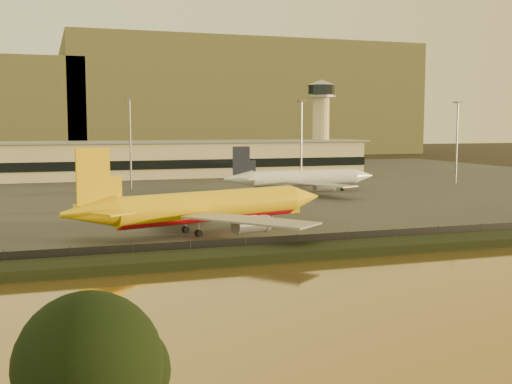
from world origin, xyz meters
TOP-DOWN VIEW (x-y plane):
  - ground at (0.00, 0.00)m, footprint 900.00×900.00m
  - embankment at (0.00, -17.00)m, footprint 320.00×7.00m
  - tarmac at (0.00, 95.00)m, footprint 320.00×220.00m
  - perimeter_fence at (0.00, -13.00)m, footprint 300.00×0.05m
  - terminal_building at (-14.52, 125.55)m, footprint 202.00×25.00m
  - control_tower at (70.00, 131.00)m, footprint 11.20×11.20m
  - apron_light_masts at (15.00, 75.00)m, footprint 152.20×12.20m
  - distant_hills at (-20.74, 340.00)m, footprint 470.00×160.00m
  - dhl_cargo_jet at (-7.23, 5.43)m, footprint 48.62×46.47m
  - white_narrowbody_jet at (33.06, 60.66)m, footprint 43.99×42.94m
  - gse_vehicle_yellow at (15.23, 24.26)m, footprint 4.19×2.16m
  - gse_vehicle_white at (-19.52, 34.87)m, footprint 4.23×2.41m
  - shore_tree at (-30.70, -67.51)m, footprint 7.81×7.24m

SIDE VIEW (x-z plane):
  - ground at x=0.00m, z-range 0.00..0.00m
  - tarmac at x=0.00m, z-range 0.00..0.20m
  - embankment at x=0.00m, z-range 0.00..1.40m
  - gse_vehicle_white at x=-19.52m, z-range 0.20..2.00m
  - gse_vehicle_yellow at x=15.23m, z-range 0.20..2.02m
  - perimeter_fence at x=0.00m, z-range 0.20..2.40m
  - white_narrowbody_jet at x=33.06m, z-range -2.35..10.30m
  - dhl_cargo_jet at x=-7.23m, z-range -2.78..12.00m
  - terminal_building at x=-14.52m, z-range -0.05..12.55m
  - shore_tree at x=-30.70m, z-range 1.34..11.75m
  - apron_light_masts at x=15.00m, z-range 3.00..28.40m
  - control_tower at x=70.00m, z-range 3.91..39.41m
  - distant_hills at x=-20.74m, z-range -3.61..66.39m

